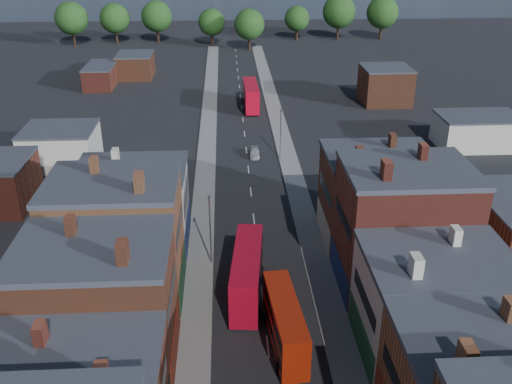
{
  "coord_description": "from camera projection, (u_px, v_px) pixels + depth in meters",
  "views": [
    {
      "loc": [
        -3.22,
        -23.57,
        34.14
      ],
      "look_at": [
        0.0,
        34.98,
        6.18
      ],
      "focal_mm": 40.0,
      "sensor_mm": 36.0,
      "label": 1
    }
  ],
  "objects": [
    {
      "name": "bus_2",
      "position": [
        251.0,
        95.0,
        113.49
      ],
      "size": [
        3.1,
        11.7,
        5.04
      ],
      "rotation": [
        0.0,
        0.0,
        0.02
      ],
      "color": "red",
      "rests_on": "ground"
    },
    {
      "name": "pavement_west",
      "position": [
        205.0,
        187.0,
        80.81
      ],
      "size": [
        3.0,
        200.0,
        0.12
      ],
      "primitive_type": "cube",
      "color": "gray",
      "rests_on": "ground"
    },
    {
      "name": "car_3",
      "position": [
        254.0,
        153.0,
        91.11
      ],
      "size": [
        1.68,
        3.9,
        1.12
      ],
      "primitive_type": "imported",
      "rotation": [
        0.0,
        0.0,
        -0.03
      ],
      "color": "silver",
      "rests_on": "ground"
    },
    {
      "name": "bus_1",
      "position": [
        285.0,
        323.0,
        49.77
      ],
      "size": [
        3.25,
        10.48,
        4.46
      ],
      "rotation": [
        0.0,
        0.0,
        0.08
      ],
      "color": "#AF200A",
      "rests_on": "ground"
    },
    {
      "name": "lamp_post_2",
      "position": [
        210.0,
        226.0,
        60.85
      ],
      "size": [
        0.25,
        0.7,
        8.12
      ],
      "color": "slate",
      "rests_on": "ground"
    },
    {
      "name": "lamp_post_3",
      "position": [
        281.0,
        131.0,
        88.41
      ],
      "size": [
        0.25,
        0.7,
        8.12
      ],
      "color": "slate",
      "rests_on": "ground"
    },
    {
      "name": "bus_0",
      "position": [
        247.0,
        273.0,
        56.26
      ],
      "size": [
        3.82,
        11.85,
        5.03
      ],
      "rotation": [
        0.0,
        0.0,
        -0.1
      ],
      "color": "red",
      "rests_on": "ground"
    },
    {
      "name": "car_2",
      "position": [
        246.0,
        241.0,
        66.14
      ],
      "size": [
        2.37,
        4.29,
        1.14
      ],
      "primitive_type": "imported",
      "rotation": [
        0.0,
        0.0,
        -0.12
      ],
      "color": "black",
      "rests_on": "ground"
    },
    {
      "name": "pavement_east",
      "position": [
        296.0,
        184.0,
        81.46
      ],
      "size": [
        3.0,
        200.0,
        0.12
      ],
      "primitive_type": "cube",
      "color": "gray",
      "rests_on": "ground"
    }
  ]
}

